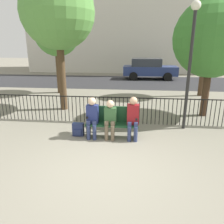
{
  "coord_description": "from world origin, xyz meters",
  "views": [
    {
      "loc": [
        0.64,
        -4.27,
        2.68
      ],
      "look_at": [
        0.0,
        1.75,
        0.8
      ],
      "focal_mm": 35.0,
      "sensor_mm": 36.0,
      "label": 1
    }
  ],
  "objects_px": {
    "seated_person_0": "(92,115)",
    "seated_person_1": "(110,117)",
    "backpack": "(78,130)",
    "parked_car_0": "(149,68)",
    "tree_0": "(213,39)",
    "tree_2": "(58,12)",
    "lamp_post": "(191,49)",
    "seated_person_2": "(133,116)",
    "tree_1": "(57,34)",
    "park_bench": "(112,121)",
    "tree_3": "(209,19)"
  },
  "relations": [
    {
      "from": "seated_person_0",
      "to": "seated_person_1",
      "type": "distance_m",
      "value": 0.53
    },
    {
      "from": "backpack",
      "to": "parked_car_0",
      "type": "distance_m",
      "value": 12.16
    },
    {
      "from": "tree_0",
      "to": "seated_person_1",
      "type": "bearing_deg",
      "value": -142.95
    },
    {
      "from": "backpack",
      "to": "tree_0",
      "type": "distance_m",
      "value": 5.71
    },
    {
      "from": "tree_2",
      "to": "parked_car_0",
      "type": "distance_m",
      "value": 10.38
    },
    {
      "from": "backpack",
      "to": "lamp_post",
      "type": "bearing_deg",
      "value": 16.33
    },
    {
      "from": "backpack",
      "to": "tree_2",
      "type": "xyz_separation_m",
      "value": [
        -1.34,
        2.77,
        3.65
      ]
    },
    {
      "from": "tree_0",
      "to": "lamp_post",
      "type": "distance_m",
      "value": 1.87
    },
    {
      "from": "seated_person_2",
      "to": "tree_1",
      "type": "distance_m",
      "value": 7.83
    },
    {
      "from": "tree_1",
      "to": "parked_car_0",
      "type": "distance_m",
      "value": 8.23
    },
    {
      "from": "seated_person_0",
      "to": "tree_2",
      "type": "bearing_deg",
      "value": 122.36
    },
    {
      "from": "seated_person_1",
      "to": "backpack",
      "type": "distance_m",
      "value": 1.1
    },
    {
      "from": "backpack",
      "to": "tree_0",
      "type": "bearing_deg",
      "value": 29.57
    },
    {
      "from": "park_bench",
      "to": "tree_3",
      "type": "xyz_separation_m",
      "value": [
        4.19,
        6.01,
        3.4
      ]
    },
    {
      "from": "seated_person_2",
      "to": "tree_3",
      "type": "distance_m",
      "value": 7.77
    },
    {
      "from": "backpack",
      "to": "seated_person_1",
      "type": "bearing_deg",
      "value": -4.22
    },
    {
      "from": "park_bench",
      "to": "tree_1",
      "type": "relative_size",
      "value": 0.35
    },
    {
      "from": "backpack",
      "to": "tree_1",
      "type": "bearing_deg",
      "value": 113.25
    },
    {
      "from": "seated_person_1",
      "to": "seated_person_2",
      "type": "height_order",
      "value": "seated_person_2"
    },
    {
      "from": "tree_3",
      "to": "lamp_post",
      "type": "height_order",
      "value": "tree_3"
    },
    {
      "from": "seated_person_1",
      "to": "lamp_post",
      "type": "bearing_deg",
      "value": 24.14
    },
    {
      "from": "tree_1",
      "to": "lamp_post",
      "type": "xyz_separation_m",
      "value": [
        5.92,
        -5.06,
        -0.66
      ]
    },
    {
      "from": "seated_person_1",
      "to": "tree_0",
      "type": "xyz_separation_m",
      "value": [
        3.39,
        2.56,
        2.22
      ]
    },
    {
      "from": "seated_person_2",
      "to": "lamp_post",
      "type": "relative_size",
      "value": 0.33
    },
    {
      "from": "tree_0",
      "to": "tree_1",
      "type": "bearing_deg",
      "value": 153.04
    },
    {
      "from": "parked_car_0",
      "to": "tree_0",
      "type": "bearing_deg",
      "value": -80.14
    },
    {
      "from": "lamp_post",
      "to": "tree_2",
      "type": "bearing_deg",
      "value": 158.96
    },
    {
      "from": "backpack",
      "to": "tree_2",
      "type": "height_order",
      "value": "tree_2"
    },
    {
      "from": "backpack",
      "to": "tree_1",
      "type": "xyz_separation_m",
      "value": [
        -2.59,
        6.03,
        3.0
      ]
    },
    {
      "from": "park_bench",
      "to": "seated_person_2",
      "type": "bearing_deg",
      "value": -11.4
    },
    {
      "from": "tree_2",
      "to": "lamp_post",
      "type": "bearing_deg",
      "value": -21.04
    },
    {
      "from": "seated_person_2",
      "to": "backpack",
      "type": "relative_size",
      "value": 3.15
    },
    {
      "from": "tree_2",
      "to": "tree_1",
      "type": "bearing_deg",
      "value": 111.0
    },
    {
      "from": "tree_3",
      "to": "lamp_post",
      "type": "distance_m",
      "value": 5.59
    },
    {
      "from": "parked_car_0",
      "to": "seated_person_2",
      "type": "bearing_deg",
      "value": -95.32
    },
    {
      "from": "seated_person_0",
      "to": "parked_car_0",
      "type": "xyz_separation_m",
      "value": [
        2.3,
        11.89,
        0.15
      ]
    },
    {
      "from": "seated_person_1",
      "to": "lamp_post",
      "type": "relative_size",
      "value": 0.3
    },
    {
      "from": "tree_2",
      "to": "tree_3",
      "type": "distance_m",
      "value": 7.35
    },
    {
      "from": "tree_1",
      "to": "parked_car_0",
      "type": "xyz_separation_m",
      "value": [
        5.35,
        5.79,
        -2.36
      ]
    },
    {
      "from": "tree_0",
      "to": "tree_1",
      "type": "relative_size",
      "value": 0.96
    },
    {
      "from": "parked_car_0",
      "to": "seated_person_1",
      "type": "bearing_deg",
      "value": -98.45
    },
    {
      "from": "park_bench",
      "to": "tree_0",
      "type": "distance_m",
      "value": 4.77
    },
    {
      "from": "seated_person_0",
      "to": "seated_person_1",
      "type": "bearing_deg",
      "value": -0.39
    },
    {
      "from": "tree_0",
      "to": "tree_3",
      "type": "height_order",
      "value": "tree_3"
    },
    {
      "from": "park_bench",
      "to": "tree_1",
      "type": "distance_m",
      "value": 7.5
    },
    {
      "from": "seated_person_1",
      "to": "seated_person_2",
      "type": "xyz_separation_m",
      "value": [
        0.66,
        0.01,
        0.06
      ]
    },
    {
      "from": "backpack",
      "to": "tree_1",
      "type": "relative_size",
      "value": 0.09
    },
    {
      "from": "backpack",
      "to": "tree_0",
      "type": "xyz_separation_m",
      "value": [
        4.38,
        2.49,
        2.68
      ]
    },
    {
      "from": "park_bench",
      "to": "seated_person_2",
      "type": "distance_m",
      "value": 0.66
    },
    {
      "from": "park_bench",
      "to": "seated_person_1",
      "type": "height_order",
      "value": "seated_person_1"
    }
  ]
}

